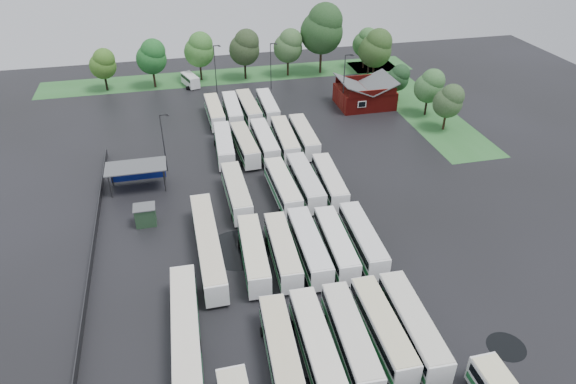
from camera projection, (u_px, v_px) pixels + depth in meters
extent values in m
plane|color=black|center=(295.00, 268.00, 57.53)|extent=(160.00, 160.00, 0.00)
cube|color=#670D0A|center=(364.00, 97.00, 96.53)|extent=(10.00, 8.00, 3.40)
cube|color=#4C4F51|center=(353.00, 85.00, 94.66)|extent=(5.07, 8.60, 2.19)
cube|color=#4C4F51|center=(378.00, 82.00, 95.63)|extent=(5.07, 8.60, 2.19)
cube|color=#670D0A|center=(373.00, 93.00, 92.06)|extent=(9.00, 0.20, 1.20)
cube|color=silver|center=(362.00, 104.00, 92.65)|extent=(1.60, 0.12, 1.20)
cylinder|color=#2D2D30|center=(110.00, 187.00, 69.10)|extent=(0.16, 0.16, 3.40)
cylinder|color=#2D2D30|center=(164.00, 181.00, 70.49)|extent=(0.16, 0.16, 3.40)
cylinder|color=#2D2D30|center=(111.00, 175.00, 71.74)|extent=(0.16, 0.16, 3.40)
cylinder|color=#2D2D30|center=(164.00, 169.00, 73.12)|extent=(0.16, 0.16, 3.40)
cube|color=#4C4F51|center=(136.00, 166.00, 70.15)|extent=(8.20, 4.20, 0.15)
cube|color=navy|center=(138.00, 172.00, 72.73)|extent=(7.60, 0.08, 2.60)
cube|color=#203C24|center=(145.00, 216.00, 64.13)|extent=(2.50, 2.00, 2.50)
cube|color=#4C4F51|center=(144.00, 207.00, 63.43)|extent=(2.70, 2.20, 0.12)
cube|color=#2A662C|center=(233.00, 76.00, 111.32)|extent=(80.00, 10.00, 0.01)
cube|color=#2A662C|center=(412.00, 101.00, 99.36)|extent=(10.00, 50.00, 0.01)
cube|color=#2D2D30|center=(93.00, 249.00, 59.53)|extent=(0.10, 50.00, 1.20)
cube|color=white|center=(281.00, 351.00, 45.48)|extent=(2.97, 11.62, 2.64)
cube|color=black|center=(281.00, 347.00, 45.20)|extent=(3.00, 11.16, 0.84)
cube|color=#2B6E40|center=(281.00, 355.00, 45.79)|extent=(3.01, 11.39, 0.58)
cube|color=beige|center=(281.00, 340.00, 44.75)|extent=(2.86, 11.27, 0.12)
cylinder|color=black|center=(273.00, 330.00, 49.22)|extent=(2.45, 0.92, 0.92)
cube|color=white|center=(316.00, 344.00, 46.10)|extent=(2.72, 11.84, 2.70)
cube|color=black|center=(316.00, 340.00, 45.81)|extent=(2.77, 11.37, 0.86)
cube|color=#1D6A36|center=(316.00, 348.00, 46.41)|extent=(2.76, 11.60, 0.59)
cube|color=silver|center=(316.00, 333.00, 45.35)|extent=(2.61, 11.48, 0.12)
cylinder|color=black|center=(305.00, 324.00, 49.92)|extent=(2.50, 0.94, 0.94)
cube|color=white|center=(350.00, 338.00, 46.66)|extent=(2.98, 11.99, 2.73)
cube|color=black|center=(351.00, 334.00, 46.37)|extent=(3.02, 11.52, 0.87)
cube|color=#1C6E33|center=(350.00, 342.00, 46.98)|extent=(3.02, 11.76, 0.60)
cube|color=silver|center=(351.00, 327.00, 45.90)|extent=(2.86, 11.63, 0.12)
cylinder|color=black|center=(364.00, 382.00, 44.25)|extent=(2.53, 0.95, 0.95)
cylinder|color=black|center=(337.00, 318.00, 50.52)|extent=(2.53, 0.95, 0.95)
cube|color=white|center=(382.00, 329.00, 47.66)|extent=(2.53, 11.65, 2.66)
cube|color=black|center=(383.00, 324.00, 47.37)|extent=(2.58, 11.18, 0.85)
cube|color=#1A7631|center=(382.00, 333.00, 47.97)|extent=(2.57, 11.41, 0.59)
cube|color=beige|center=(384.00, 318.00, 46.92)|extent=(2.43, 11.30, 0.12)
cylinder|color=black|center=(397.00, 370.00, 45.30)|extent=(2.47, 0.93, 0.93)
cylinder|color=black|center=(367.00, 311.00, 51.43)|extent=(2.47, 0.93, 0.93)
cube|color=white|center=(412.00, 325.00, 47.95)|extent=(2.90, 12.08, 2.75)
cube|color=black|center=(413.00, 321.00, 47.66)|extent=(2.94, 11.60, 0.88)
cube|color=#217436|center=(412.00, 330.00, 48.28)|extent=(2.94, 11.84, 0.61)
cube|color=silver|center=(414.00, 314.00, 47.20)|extent=(2.79, 11.72, 0.12)
cylinder|color=black|center=(429.00, 368.00, 45.52)|extent=(2.55, 0.96, 0.96)
cylinder|color=black|center=(394.00, 307.00, 51.85)|extent=(2.55, 0.96, 0.96)
cube|color=white|center=(254.00, 254.00, 56.94)|extent=(3.03, 11.76, 2.67)
cube|color=black|center=(253.00, 250.00, 56.66)|extent=(3.07, 11.30, 0.85)
cube|color=#187E3C|center=(254.00, 258.00, 57.26)|extent=(3.07, 11.53, 0.59)
cube|color=beige|center=(253.00, 244.00, 56.21)|extent=(2.92, 11.40, 0.12)
cylinder|color=black|center=(260.00, 285.00, 54.58)|extent=(2.48, 0.93, 0.93)
cylinder|color=black|center=(249.00, 243.00, 60.73)|extent=(2.48, 0.93, 0.93)
cube|color=white|center=(283.00, 250.00, 57.48)|extent=(2.80, 11.54, 2.63)
cube|color=black|center=(282.00, 247.00, 57.20)|extent=(2.84, 11.09, 0.84)
cube|color=#24773E|center=(283.00, 254.00, 57.79)|extent=(2.84, 11.32, 0.58)
cube|color=beige|center=(282.00, 241.00, 56.76)|extent=(2.70, 11.20, 0.11)
cylinder|color=black|center=(290.00, 281.00, 55.16)|extent=(2.44, 0.92, 0.92)
cylinder|color=black|center=(276.00, 240.00, 61.20)|extent=(2.44, 0.92, 0.92)
cube|color=white|center=(309.00, 246.00, 57.98)|extent=(2.71, 12.06, 2.75)
cube|color=black|center=(309.00, 242.00, 57.68)|extent=(2.76, 11.58, 0.88)
cube|color=#156B2B|center=(309.00, 250.00, 58.30)|extent=(2.76, 11.82, 0.61)
cube|color=white|center=(309.00, 236.00, 57.22)|extent=(2.60, 11.70, 0.12)
cylinder|color=black|center=(318.00, 278.00, 55.54)|extent=(2.55, 0.96, 0.96)
cylinder|color=black|center=(300.00, 236.00, 61.88)|extent=(2.55, 0.96, 0.96)
cube|color=white|center=(336.00, 244.00, 58.49)|extent=(2.87, 11.64, 2.65)
cube|color=black|center=(336.00, 240.00, 58.21)|extent=(2.91, 11.18, 0.85)
cube|color=#1C7234|center=(336.00, 248.00, 58.80)|extent=(2.91, 11.42, 0.58)
cube|color=white|center=(336.00, 234.00, 57.76)|extent=(2.76, 11.29, 0.12)
cylinder|color=black|center=(345.00, 274.00, 56.15)|extent=(2.46, 0.92, 0.92)
cylinder|color=black|center=(326.00, 234.00, 62.24)|extent=(2.46, 0.92, 0.92)
cube|color=white|center=(363.00, 239.00, 59.27)|extent=(2.81, 11.69, 2.66)
cube|color=black|center=(363.00, 235.00, 58.98)|extent=(2.85, 11.22, 0.85)
cube|color=#207839|center=(362.00, 243.00, 59.58)|extent=(2.85, 11.46, 0.59)
cube|color=silver|center=(363.00, 229.00, 58.53)|extent=(2.70, 11.34, 0.12)
cylinder|color=black|center=(373.00, 268.00, 56.91)|extent=(2.47, 0.93, 0.93)
cylinder|color=black|center=(351.00, 229.00, 63.04)|extent=(2.47, 0.93, 0.93)
cube|color=white|center=(236.00, 192.00, 67.75)|extent=(2.62, 11.89, 2.72)
cube|color=black|center=(236.00, 189.00, 67.46)|extent=(2.68, 11.42, 0.87)
cube|color=#287B3D|center=(237.00, 196.00, 68.07)|extent=(2.67, 11.65, 0.60)
cube|color=beige|center=(236.00, 183.00, 67.00)|extent=(2.52, 11.53, 0.12)
cylinder|color=black|center=(241.00, 217.00, 65.35)|extent=(2.52, 0.95, 0.95)
cylinder|color=black|center=(233.00, 186.00, 71.60)|extent=(2.52, 0.95, 0.95)
cube|color=white|center=(283.00, 187.00, 68.84)|extent=(2.76, 11.99, 2.73)
cube|color=black|center=(283.00, 183.00, 68.55)|extent=(2.81, 11.51, 0.88)
cube|color=#1F743D|center=(283.00, 191.00, 69.16)|extent=(2.80, 11.75, 0.60)
cube|color=white|center=(283.00, 178.00, 68.08)|extent=(2.65, 11.63, 0.12)
cylinder|color=black|center=(289.00, 211.00, 66.42)|extent=(2.54, 0.95, 0.95)
cylinder|color=black|center=(277.00, 181.00, 72.71)|extent=(2.54, 0.95, 0.95)
cube|color=white|center=(305.00, 182.00, 69.90)|extent=(2.53, 12.08, 2.77)
cube|color=black|center=(305.00, 178.00, 69.61)|extent=(2.59, 11.60, 0.89)
cube|color=#227D3E|center=(305.00, 186.00, 70.23)|extent=(2.58, 11.84, 0.61)
cube|color=silver|center=(305.00, 173.00, 69.14)|extent=(2.43, 11.72, 0.12)
cylinder|color=black|center=(313.00, 206.00, 67.45)|extent=(2.57, 0.97, 0.97)
cylinder|color=black|center=(298.00, 177.00, 73.82)|extent=(2.57, 0.97, 0.97)
cube|color=white|center=(330.00, 181.00, 70.18)|extent=(2.97, 11.68, 2.65)
cube|color=black|center=(330.00, 178.00, 69.89)|extent=(3.01, 11.22, 0.85)
cube|color=#2D7346|center=(329.00, 185.00, 70.49)|extent=(3.01, 11.45, 0.58)
cube|color=silver|center=(330.00, 173.00, 69.44)|extent=(2.86, 11.33, 0.12)
cylinder|color=black|center=(337.00, 204.00, 67.83)|extent=(2.46, 0.93, 0.93)
cylinder|color=black|center=(322.00, 176.00, 73.93)|extent=(2.46, 0.93, 0.93)
cube|color=white|center=(224.00, 145.00, 79.38)|extent=(3.03, 11.86, 2.69)
cube|color=black|center=(224.00, 142.00, 79.09)|extent=(3.06, 11.39, 0.86)
cube|color=#227B3D|center=(224.00, 148.00, 79.69)|extent=(3.06, 11.62, 0.59)
cube|color=white|center=(223.00, 137.00, 78.64)|extent=(2.91, 11.50, 0.12)
cylinder|color=black|center=(228.00, 164.00, 77.00)|extent=(2.50, 0.94, 0.94)
cylinder|color=black|center=(222.00, 142.00, 83.19)|extent=(2.50, 0.94, 0.94)
cube|color=white|center=(245.00, 145.00, 79.56)|extent=(2.97, 11.68, 2.65)
cube|color=black|center=(245.00, 142.00, 79.28)|extent=(3.01, 11.22, 0.85)
cube|color=#296E3C|center=(245.00, 148.00, 79.87)|extent=(3.01, 11.45, 0.58)
cube|color=beige|center=(245.00, 137.00, 78.83)|extent=(2.86, 11.33, 0.12)
cylinder|color=black|center=(249.00, 163.00, 77.22)|extent=(2.46, 0.93, 0.93)
cylinder|color=black|center=(242.00, 142.00, 83.32)|extent=(2.46, 0.93, 0.93)
cube|color=white|center=(265.00, 141.00, 80.38)|extent=(2.60, 11.90, 2.72)
cube|color=black|center=(265.00, 138.00, 80.09)|extent=(2.65, 11.43, 0.87)
cube|color=#237B3A|center=(265.00, 145.00, 80.70)|extent=(2.65, 11.66, 0.60)
cube|color=white|center=(264.00, 133.00, 79.63)|extent=(2.50, 11.54, 0.12)
cylinder|color=black|center=(270.00, 160.00, 77.98)|extent=(2.52, 0.95, 0.95)
cylinder|color=black|center=(260.00, 139.00, 84.24)|extent=(2.52, 0.95, 0.95)
cube|color=white|center=(285.00, 139.00, 80.98)|extent=(2.90, 12.13, 2.76)
cube|color=black|center=(285.00, 136.00, 80.68)|extent=(2.94, 11.65, 0.88)
cube|color=#26703D|center=(285.00, 143.00, 81.30)|extent=(2.94, 11.89, 0.61)
cube|color=#EFE4C4|center=(285.00, 131.00, 80.22)|extent=(2.78, 11.76, 0.12)
cylinder|color=black|center=(291.00, 158.00, 78.54)|extent=(2.56, 0.96, 0.96)
cylinder|color=black|center=(280.00, 137.00, 84.89)|extent=(2.56, 0.96, 0.96)
cube|color=white|center=(304.00, 137.00, 81.88)|extent=(2.74, 11.92, 2.72)
cube|color=black|center=(304.00, 133.00, 81.59)|extent=(2.78, 11.45, 0.87)
cube|color=#2A7641|center=(304.00, 140.00, 82.19)|extent=(2.78, 11.69, 0.60)
cube|color=beige|center=(304.00, 129.00, 81.12)|extent=(2.63, 11.56, 0.12)
cylinder|color=black|center=(310.00, 155.00, 79.47)|extent=(2.52, 0.95, 0.95)
cylinder|color=black|center=(298.00, 134.00, 85.73)|extent=(2.52, 0.95, 0.95)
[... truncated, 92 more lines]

